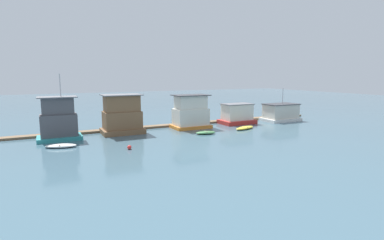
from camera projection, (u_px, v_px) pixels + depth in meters
ground_plane at (189, 128)px, 45.29m from camera, size 200.00×200.00×0.00m
dock_walkway at (181, 124)px, 47.87m from camera, size 51.00×1.45×0.30m
houseboat_teal at (59, 121)px, 36.96m from camera, size 5.16×3.36×8.16m
houseboat_brown at (122, 116)px, 41.04m from camera, size 5.60×3.89×5.38m
houseboat_orange at (191, 113)px, 45.30m from camera, size 5.63×3.72×5.04m
houseboat_red at (237, 114)px, 49.44m from camera, size 5.66×3.70×3.32m
houseboat_white at (281, 113)px, 52.58m from camera, size 6.40×4.04×5.73m
dinghy_white at (61, 146)px, 33.27m from camera, size 3.57×2.22×0.41m
dinghy_green at (206, 133)px, 40.80m from camera, size 2.93×1.67×0.41m
dinghy_yellow at (245, 128)px, 44.54m from camera, size 4.08×2.43×0.40m
mooring_post_near_left at (234, 117)px, 51.08m from camera, size 0.27×0.27×1.78m
buoy_red at (129, 147)px, 32.43m from camera, size 0.47×0.47×0.47m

